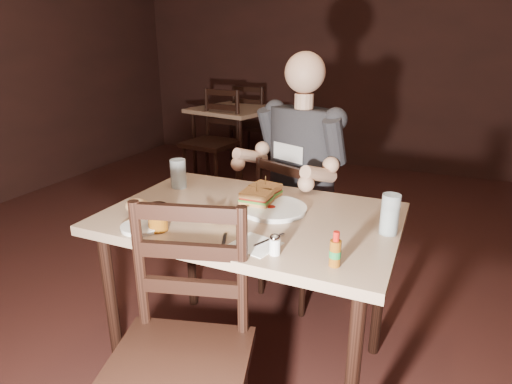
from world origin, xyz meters
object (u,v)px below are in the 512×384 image
at_px(chair_far, 300,229).
at_px(dinner_plate, 274,209).
at_px(bg_table, 235,116).
at_px(glass_right, 390,214).
at_px(chair_near, 176,369).
at_px(diner, 298,146).
at_px(main_table, 251,232).
at_px(hot_sauce, 335,249).
at_px(side_plate, 141,228).
at_px(bg_chair_far, 255,126).
at_px(syrup_dispenser, 158,218).
at_px(glass_left, 178,174).
at_px(bg_chair_near, 211,143).

xyz_separation_m(chair_far, dinner_plate, (0.06, -0.60, 0.35)).
relative_size(bg_table, glass_right, 6.21).
xyz_separation_m(bg_table, dinner_plate, (1.46, -2.59, 0.10)).
distance_m(chair_near, diner, 1.31).
bearing_deg(main_table, hot_sauce, -34.65).
bearing_deg(dinner_plate, side_plate, -137.03).
xyz_separation_m(bg_chair_far, syrup_dispenser, (1.12, -3.50, 0.34)).
height_order(bg_table, side_plate, side_plate).
height_order(bg_table, glass_left, glass_left).
bearing_deg(chair_far, hot_sauce, 135.33).
height_order(chair_far, syrup_dispenser, syrup_dispenser).
distance_m(bg_table, bg_chair_near, 0.58).
bearing_deg(chair_near, glass_right, 34.91).
xyz_separation_m(dinner_plate, hot_sauce, (0.35, -0.36, 0.05)).
xyz_separation_m(bg_table, diner, (1.38, -2.04, 0.24)).
distance_m(bg_table, syrup_dispenser, 3.16).
xyz_separation_m(main_table, bg_chair_near, (-1.38, 2.11, -0.19)).
xyz_separation_m(chair_near, glass_left, (-0.48, 0.79, 0.36)).
xyz_separation_m(main_table, dinner_plate, (0.07, 0.06, 0.09)).
distance_m(bg_table, glass_left, 2.65).
bearing_deg(side_plate, chair_far, 70.87).
bearing_deg(glass_right, chair_far, 130.12).
height_order(bg_chair_far, syrup_dispenser, bg_chair_far).
bearing_deg(hot_sauce, side_plate, -178.83).
relative_size(main_table, glass_right, 7.75).
xyz_separation_m(chair_near, diner, (-0.02, 1.23, 0.44)).
relative_size(main_table, side_plate, 7.92).
height_order(bg_chair_far, hot_sauce, bg_chair_far).
relative_size(diner, glass_right, 6.26).
xyz_separation_m(main_table, bg_table, (-1.38, 2.66, -0.01)).
height_order(main_table, glass_right, glass_right).
relative_size(main_table, bg_table, 1.25).
height_order(main_table, bg_chair_near, bg_chair_near).
bearing_deg(chair_near, bg_chair_far, 94.52).
xyz_separation_m(dinner_plate, glass_right, (0.47, -0.04, 0.07)).
xyz_separation_m(chair_far, bg_chair_far, (-1.39, 2.54, 0.06)).
bearing_deg(syrup_dispenser, bg_table, 111.02).
relative_size(chair_far, bg_chair_near, 0.85).
bearing_deg(diner, syrup_dispenser, -83.39).
xyz_separation_m(diner, dinner_plate, (0.08, -0.55, -0.14)).
height_order(main_table, syrup_dispenser, syrup_dispenser).
height_order(dinner_plate, syrup_dispenser, syrup_dispenser).
relative_size(glass_left, side_plate, 0.93).
bearing_deg(dinner_plate, hot_sauce, -45.70).
distance_m(glass_right, side_plate, 0.94).
xyz_separation_m(bg_table, syrup_dispenser, (1.12, -2.95, 0.14)).
bearing_deg(side_plate, syrup_dispenser, 15.52).
bearing_deg(side_plate, glass_left, 106.50).
relative_size(bg_chair_near, hot_sauce, 8.37).
height_order(chair_far, glass_right, glass_right).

